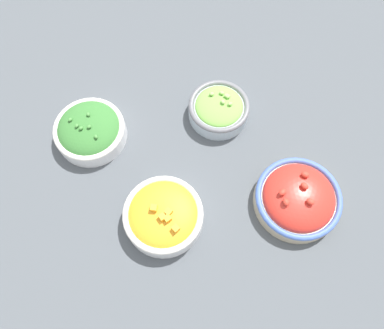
# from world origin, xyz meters

# --- Properties ---
(ground_plane) EXTENTS (3.00, 3.00, 0.00)m
(ground_plane) POSITION_xyz_m (0.00, 0.00, 0.00)
(ground_plane) COLOR #4C5156
(bowl_broccoli) EXTENTS (0.15, 0.15, 0.06)m
(bowl_broccoli) POSITION_xyz_m (-0.20, 0.11, 0.03)
(bowl_broccoli) COLOR white
(bowl_broccoli) RESTS_ON ground_plane
(bowl_lettuce) EXTENTS (0.13, 0.13, 0.06)m
(bowl_lettuce) POSITION_xyz_m (0.08, 0.12, 0.03)
(bowl_lettuce) COLOR #B2C1CC
(bowl_lettuce) RESTS_ON ground_plane
(bowl_squash) EXTENTS (0.15, 0.15, 0.07)m
(bowl_squash) POSITION_xyz_m (-0.07, -0.09, 0.03)
(bowl_squash) COLOR white
(bowl_squash) RESTS_ON ground_plane
(bowl_cherry_tomatoes) EXTENTS (0.17, 0.17, 0.07)m
(bowl_cherry_tomatoes) POSITION_xyz_m (0.19, -0.10, 0.02)
(bowl_cherry_tomatoes) COLOR beige
(bowl_cherry_tomatoes) RESTS_ON ground_plane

